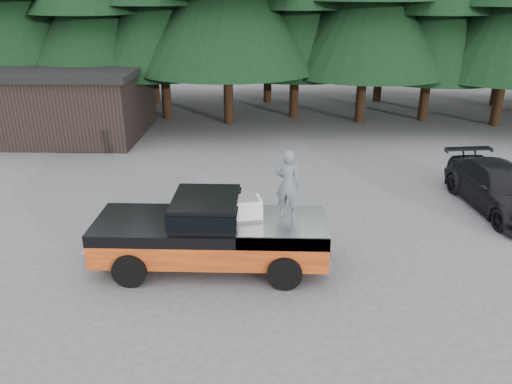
{
  "coord_description": "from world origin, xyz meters",
  "views": [
    {
      "loc": [
        1.28,
        -11.56,
        6.67
      ],
      "look_at": [
        0.91,
        0.0,
        1.94
      ],
      "focal_mm": 35.0,
      "sensor_mm": 36.0,
      "label": 1
    }
  ],
  "objects_px": {
    "pickup_truck": "(211,243)",
    "parked_car": "(501,188)",
    "man_on_bed": "(288,184)",
    "utility_building": "(58,101)",
    "air_compressor": "(246,209)"
  },
  "relations": [
    {
      "from": "air_compressor",
      "to": "utility_building",
      "type": "relative_size",
      "value": 0.09
    },
    {
      "from": "parked_car",
      "to": "utility_building",
      "type": "height_order",
      "value": "utility_building"
    },
    {
      "from": "man_on_bed",
      "to": "utility_building",
      "type": "xyz_separation_m",
      "value": [
        -10.7,
        12.15,
        -0.55
      ]
    },
    {
      "from": "pickup_truck",
      "to": "man_on_bed",
      "type": "relative_size",
      "value": 3.39
    },
    {
      "from": "pickup_truck",
      "to": "air_compressor",
      "type": "height_order",
      "value": "air_compressor"
    },
    {
      "from": "parked_car",
      "to": "air_compressor",
      "type": "bearing_deg",
      "value": -162.0
    },
    {
      "from": "man_on_bed",
      "to": "parked_car",
      "type": "relative_size",
      "value": 0.36
    },
    {
      "from": "pickup_truck",
      "to": "man_on_bed",
      "type": "xyz_separation_m",
      "value": [
        1.92,
        0.18,
        1.55
      ]
    },
    {
      "from": "air_compressor",
      "to": "parked_car",
      "type": "distance_m",
      "value": 8.93
    },
    {
      "from": "pickup_truck",
      "to": "air_compressor",
      "type": "distance_m",
      "value": 1.28
    },
    {
      "from": "parked_car",
      "to": "pickup_truck",
      "type": "bearing_deg",
      "value": -163.78
    },
    {
      "from": "pickup_truck",
      "to": "parked_car",
      "type": "xyz_separation_m",
      "value": [
        8.91,
        3.91,
        0.05
      ]
    },
    {
      "from": "pickup_truck",
      "to": "parked_car",
      "type": "distance_m",
      "value": 9.73
    },
    {
      "from": "pickup_truck",
      "to": "utility_building",
      "type": "bearing_deg",
      "value": 125.46
    },
    {
      "from": "air_compressor",
      "to": "parked_car",
      "type": "relative_size",
      "value": 0.15
    }
  ]
}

